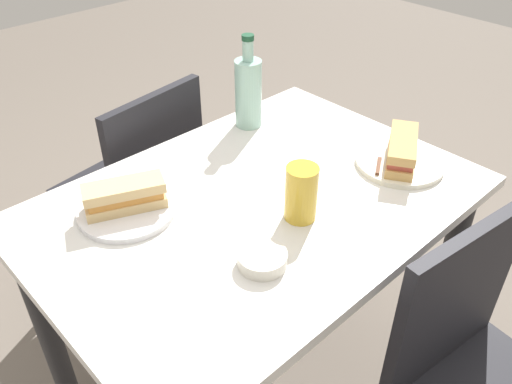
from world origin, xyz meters
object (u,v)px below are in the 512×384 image
(dining_table, at_px, (256,237))
(baguette_sandwich_far, at_px, (402,150))
(beer_glass, at_px, (301,193))
(plate_far, at_px, (399,163))
(knife_far, at_px, (380,159))
(plate_near, at_px, (127,210))
(chair_far, at_px, (143,185))
(olive_bowl, at_px, (262,259))
(knife_near, at_px, (119,195))
(water_bottle, at_px, (248,91))
(baguette_sandwich_near, at_px, (125,196))
(chair_near, at_px, (475,377))

(dining_table, relative_size, baguette_sandwich_far, 5.20)
(beer_glass, bearing_deg, plate_far, -5.09)
(plate_far, distance_m, knife_far, 0.06)
(dining_table, bearing_deg, baguette_sandwich_far, -21.88)
(plate_near, relative_size, plate_far, 1.00)
(beer_glass, bearing_deg, knife_far, 1.29)
(dining_table, bearing_deg, chair_far, 88.76)
(plate_near, xyz_separation_m, olive_bowl, (0.11, -0.35, 0.01))
(knife_near, distance_m, beer_glass, 0.45)
(chair_far, distance_m, plate_near, 0.56)
(plate_near, relative_size, beer_glass, 1.71)
(plate_far, bearing_deg, olive_bowl, -177.50)
(chair_far, bearing_deg, water_bottle, -50.97)
(plate_near, relative_size, baguette_sandwich_far, 1.12)
(dining_table, height_order, knife_near, knife_near)
(plate_near, height_order, knife_far, knife_far)
(chair_far, relative_size, plate_near, 3.61)
(dining_table, relative_size, knife_far, 6.81)
(plate_near, xyz_separation_m, water_bottle, (0.51, 0.12, 0.10))
(baguette_sandwich_near, xyz_separation_m, beer_glass, (0.29, -0.29, 0.02))
(baguette_sandwich_far, height_order, water_bottle, water_bottle)
(plate_far, height_order, knife_far, knife_far)
(dining_table, bearing_deg, water_bottle, 50.12)
(chair_near, bearing_deg, beer_glass, 103.62)
(knife_far, distance_m, water_bottle, 0.43)
(knife_near, bearing_deg, water_bottle, 8.15)
(dining_table, height_order, beer_glass, beer_glass)
(chair_far, relative_size, olive_bowl, 7.99)
(water_bottle, bearing_deg, baguette_sandwich_near, -166.41)
(dining_table, distance_m, chair_near, 0.61)
(knife_far, bearing_deg, olive_bowl, -172.84)
(chair_far, bearing_deg, olive_bowl, -102.11)
(plate_near, height_order, baguette_sandwich_near, baguette_sandwich_near)
(baguette_sandwich_far, bearing_deg, knife_near, 149.44)
(chair_near, height_order, beer_glass, beer_glass)
(knife_far, bearing_deg, plate_near, 154.88)
(chair_near, distance_m, plate_near, 0.89)
(dining_table, relative_size, knife_near, 6.11)
(chair_near, height_order, knife_far, chair_near)
(dining_table, height_order, plate_far, plate_far)
(knife_far, distance_m, beer_glass, 0.33)
(plate_far, xyz_separation_m, baguette_sandwich_far, (0.00, 0.00, 0.04))
(plate_far, bearing_deg, knife_far, 133.48)
(plate_near, distance_m, knife_far, 0.67)
(baguette_sandwich_near, relative_size, beer_glass, 1.45)
(baguette_sandwich_near, bearing_deg, dining_table, -33.10)
(chair_near, bearing_deg, knife_near, 115.90)
(chair_far, relative_size, plate_far, 3.61)
(chair_far, relative_size, water_bottle, 3.05)
(plate_far, bearing_deg, dining_table, 158.12)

